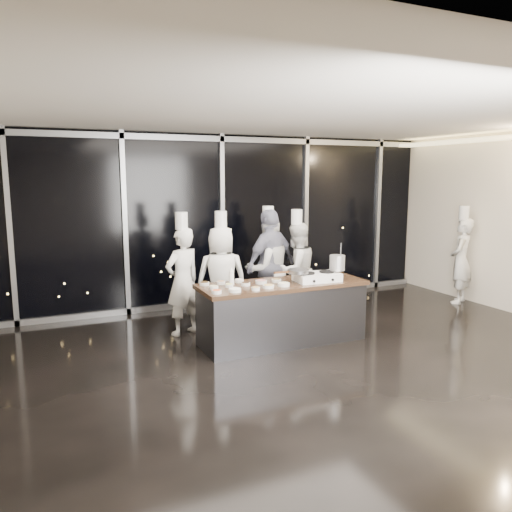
{
  "coord_description": "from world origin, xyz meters",
  "views": [
    {
      "loc": [
        -3.26,
        -5.41,
        2.43
      ],
      "look_at": [
        -0.29,
        1.2,
        1.27
      ],
      "focal_mm": 35.0,
      "sensor_mm": 36.0,
      "label": 1
    }
  ],
  "objects": [
    {
      "name": "guest",
      "position": [
        0.36,
        2.04,
        0.95
      ],
      "size": [
        1.2,
        0.86,
        1.9
      ],
      "rotation": [
        0.0,
        0.0,
        3.54
      ],
      "color": "#16193D",
      "rests_on": "ground"
    },
    {
      "name": "squeeze_bottle",
      "position": [
        -0.73,
        1.06,
        1.02
      ],
      "size": [
        0.07,
        0.07,
        0.26
      ],
      "color": "white",
      "rests_on": "demo_counter"
    },
    {
      "name": "room_shell",
      "position": [
        0.18,
        0.0,
        2.25
      ],
      "size": [
        9.02,
        7.02,
        3.21
      ],
      "color": "beige",
      "rests_on": "ground"
    },
    {
      "name": "prep_bowls",
      "position": [
        -0.6,
        0.86,
        0.93
      ],
      "size": [
        1.18,
        0.72,
        0.05
      ],
      "color": "white",
      "rests_on": "demo_counter"
    },
    {
      "name": "chef_left",
      "position": [
        -0.57,
        1.91,
        0.84
      ],
      "size": [
        0.9,
        0.68,
        1.89
      ],
      "rotation": [
        0.0,
        0.0,
        2.93
      ],
      "color": "silver",
      "rests_on": "ground"
    },
    {
      "name": "chef_side",
      "position": [
        4.2,
        1.58,
        0.84
      ],
      "size": [
        0.72,
        0.66,
        1.88
      ],
      "rotation": [
        0.0,
        0.0,
        3.74
      ],
      "color": "silver",
      "rests_on": "ground"
    },
    {
      "name": "stove",
      "position": [
        0.51,
        0.78,
        0.96
      ],
      "size": [
        0.67,
        0.45,
        0.14
      ],
      "rotation": [
        0.0,
        0.0,
        -0.08
      ],
      "color": "white",
      "rests_on": "demo_counter"
    },
    {
      "name": "chef_far_left",
      "position": [
        -1.22,
        1.87,
        0.85
      ],
      "size": [
        0.71,
        0.59,
        1.89
      ],
      "rotation": [
        0.0,
        0.0,
        3.52
      ],
      "color": "silver",
      "rests_on": "ground"
    },
    {
      "name": "window_wall",
      "position": [
        0.0,
        3.43,
        1.6
      ],
      "size": [
        8.9,
        0.11,
        3.2
      ],
      "color": "black",
      "rests_on": "ground"
    },
    {
      "name": "demo_counter",
      "position": [
        0.0,
        0.9,
        0.45
      ],
      "size": [
        2.46,
        0.86,
        0.9
      ],
      "color": "#38383D",
      "rests_on": "ground"
    },
    {
      "name": "stock_pot",
      "position": [
        0.84,
        0.76,
        1.15
      ],
      "size": [
        0.24,
        0.24,
        0.23
      ],
      "primitive_type": "cylinder",
      "rotation": [
        0.0,
        0.0,
        -0.08
      ],
      "color": "#B9B9BB",
      "rests_on": "stove"
    },
    {
      "name": "chef_right",
      "position": [
        0.82,
        1.99,
        0.83
      ],
      "size": [
        0.92,
        0.78,
        1.88
      ],
      "rotation": [
        0.0,
        0.0,
        3.36
      ],
      "color": "silver",
      "rests_on": "ground"
    },
    {
      "name": "ground",
      "position": [
        0.0,
        0.0,
        0.0
      ],
      "size": [
        9.0,
        9.0,
        0.0
      ],
      "primitive_type": "plane",
      "color": "black",
      "rests_on": "ground"
    },
    {
      "name": "chef_center",
      "position": [
        0.35,
        2.12,
        0.86
      ],
      "size": [
        0.86,
        0.69,
        1.94
      ],
      "rotation": [
        0.0,
        0.0,
        3.19
      ],
      "color": "silver",
      "rests_on": "ground"
    },
    {
      "name": "frying_pan",
      "position": [
        0.2,
        0.81,
        1.07
      ],
      "size": [
        0.56,
        0.34,
        0.05
      ],
      "rotation": [
        0.0,
        0.0,
        -0.08
      ],
      "color": "slate",
      "rests_on": "stove"
    }
  ]
}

